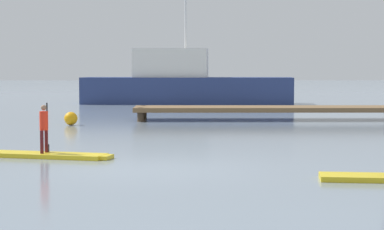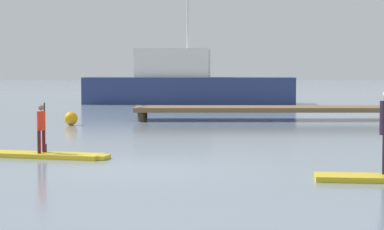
{
  "view_description": "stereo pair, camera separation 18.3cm",
  "coord_description": "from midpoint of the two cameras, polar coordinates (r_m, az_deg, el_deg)",
  "views": [
    {
      "loc": [
        0.81,
        -14.19,
        2.02
      ],
      "look_at": [
        0.93,
        2.65,
        0.94
      ],
      "focal_mm": 65.98,
      "sensor_mm": 36.0,
      "label": 1
    },
    {
      "loc": [
        0.99,
        -14.19,
        2.02
      ],
      "look_at": [
        0.93,
        2.65,
        0.94
      ],
      "focal_mm": 65.98,
      "sensor_mm": 36.0,
      "label": 2
    }
  ],
  "objects": [
    {
      "name": "ground_plane",
      "position": [
        14.37,
        -3.4,
        -4.41
      ],
      "size": [
        240.0,
        240.0,
        0.0
      ],
      "primitive_type": "plane",
      "color": "gray"
    },
    {
      "name": "paddleboard_near",
      "position": [
        16.67,
        -11.55,
        -3.18
      ],
      "size": [
        3.28,
        1.45,
        0.1
      ],
      "color": "gold",
      "rests_on": "ground"
    },
    {
      "name": "paddler_child_solo",
      "position": [
        16.62,
        -11.55,
        -0.87
      ],
      "size": [
        0.24,
        0.39,
        1.16
      ],
      "color": "#4C1419",
      "rests_on": "paddleboard_near"
    },
    {
      "name": "fishing_boat_white_large",
      "position": [
        41.89,
        -0.19,
        2.53
      ],
      "size": [
        12.54,
        3.9,
        8.1
      ],
      "color": "navy",
      "rests_on": "ground"
    },
    {
      "name": "floating_dock",
      "position": [
        28.48,
        7.16,
        0.48
      ],
      "size": [
        11.28,
        2.15,
        0.54
      ],
      "color": "brown",
      "rests_on": "ground"
    },
    {
      "name": "mooring_buoy_near",
      "position": [
        26.05,
        -9.34,
        -0.28
      ],
      "size": [
        0.49,
        0.49,
        0.49
      ],
      "primitive_type": "sphere",
      "color": "orange",
      "rests_on": "ground"
    }
  ]
}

